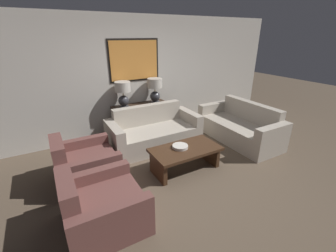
% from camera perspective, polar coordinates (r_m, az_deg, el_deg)
% --- Properties ---
extents(ground_plane, '(20.00, 20.00, 0.00)m').
position_cam_1_polar(ground_plane, '(3.91, 5.59, -12.83)').
color(ground_plane, brown).
extents(back_wall, '(7.93, 0.12, 2.65)m').
position_cam_1_polar(back_wall, '(5.36, -8.56, 12.30)').
color(back_wall, beige).
rests_on(back_wall, ground_plane).
extents(console_table, '(1.28, 0.40, 0.74)m').
position_cam_1_polar(console_table, '(5.36, -6.89, 1.70)').
color(console_table, '#332319').
rests_on(console_table, ground_plane).
extents(table_lamp_left, '(0.34, 0.34, 0.56)m').
position_cam_1_polar(table_lamp_left, '(5.03, -11.36, 8.46)').
color(table_lamp_left, '#333338').
rests_on(table_lamp_left, console_table).
extents(table_lamp_right, '(0.34, 0.34, 0.56)m').
position_cam_1_polar(table_lamp_right, '(5.31, -3.35, 9.59)').
color(table_lamp_right, '#333338').
rests_on(table_lamp_right, console_table).
extents(couch_by_back_wall, '(1.90, 0.87, 0.83)m').
position_cam_1_polar(couch_by_back_wall, '(4.81, -3.61, -1.74)').
color(couch_by_back_wall, '#ADA393').
rests_on(couch_by_back_wall, ground_plane).
extents(couch_by_side, '(0.87, 1.90, 0.83)m').
position_cam_1_polar(couch_by_side, '(5.33, 17.79, -0.35)').
color(couch_by_side, '#ADA393').
rests_on(couch_by_side, ground_plane).
extents(coffee_table, '(1.21, 0.64, 0.42)m').
position_cam_1_polar(coffee_table, '(3.96, 4.44, -7.03)').
color(coffee_table, '#3D2616').
rests_on(coffee_table, ground_plane).
extents(decorative_bowl, '(0.27, 0.27, 0.05)m').
position_cam_1_polar(decorative_bowl, '(3.91, 3.11, -5.23)').
color(decorative_bowl, beige).
rests_on(decorative_bowl, coffee_table).
extents(armchair_near_back_wall, '(0.93, 0.94, 0.79)m').
position_cam_1_polar(armchair_near_back_wall, '(3.95, -20.44, -9.27)').
color(armchair_near_back_wall, brown).
rests_on(armchair_near_back_wall, ground_plane).
extents(armchair_near_camera, '(0.93, 0.94, 0.79)m').
position_cam_1_polar(armchair_near_camera, '(3.05, -16.52, -19.18)').
color(armchair_near_camera, brown).
rests_on(armchair_near_camera, ground_plane).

